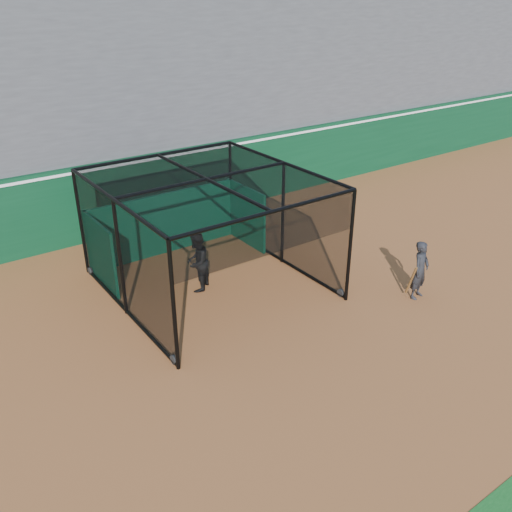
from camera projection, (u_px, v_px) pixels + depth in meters
ground at (291, 347)px, 12.35m from camera, size 120.00×120.00×0.00m
outfield_wall at (132, 192)px, 17.98m from camera, size 50.00×0.50×2.50m
grandstand at (79, 79)px, 19.33m from camera, size 50.00×7.85×8.95m
batting_cage at (209, 235)px, 14.30m from camera, size 5.05×5.57×3.05m
batter at (197, 262)px, 14.39m from camera, size 1.02×1.00×1.66m
on_deck_player at (420, 270)px, 14.04m from camera, size 0.65×0.50×1.60m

